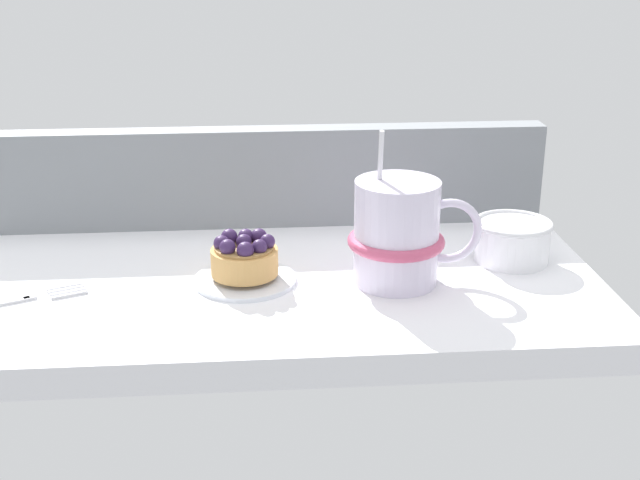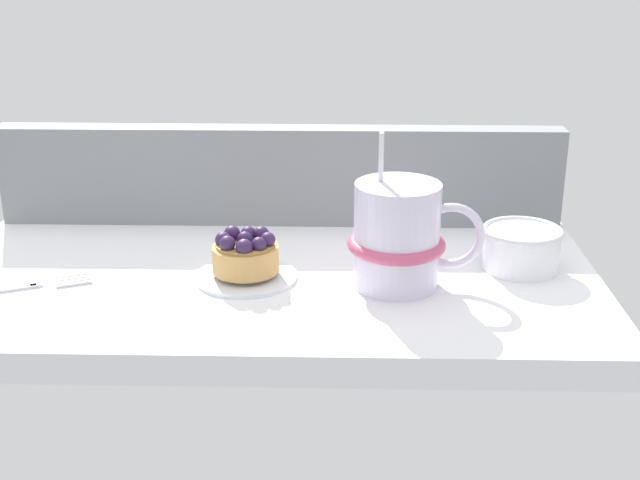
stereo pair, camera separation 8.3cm
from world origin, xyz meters
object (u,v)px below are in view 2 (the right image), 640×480
(raspberry_tart, at_px, (245,253))
(coffee_mug, at_px, (399,236))
(dessert_plate, at_px, (246,275))
(dessert_fork, at_px, (3,289))
(sugar_bowl, at_px, (521,247))

(raspberry_tart, height_order, coffee_mug, coffee_mug)
(dessert_plate, bearing_deg, dessert_fork, -170.82)
(raspberry_tart, height_order, sugar_bowl, raspberry_tart)
(sugar_bowl, bearing_deg, dessert_fork, -172.01)
(raspberry_tart, bearing_deg, sugar_bowl, 7.01)
(coffee_mug, bearing_deg, dessert_plate, 175.85)
(dessert_fork, height_order, sugar_bowl, sugar_bowl)
(dessert_plate, height_order, dessert_fork, dessert_plate)
(coffee_mug, relative_size, sugar_bowl, 1.88)
(coffee_mug, height_order, dessert_fork, coffee_mug)
(dessert_plate, height_order, raspberry_tart, raspberry_tart)
(dessert_plate, distance_m, sugar_bowl, 0.28)
(coffee_mug, xyz_separation_m, sugar_bowl, (0.13, 0.05, -0.03))
(coffee_mug, bearing_deg, sugar_bowl, 19.33)
(dessert_plate, xyz_separation_m, dessert_fork, (-0.23, -0.04, -0.00))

